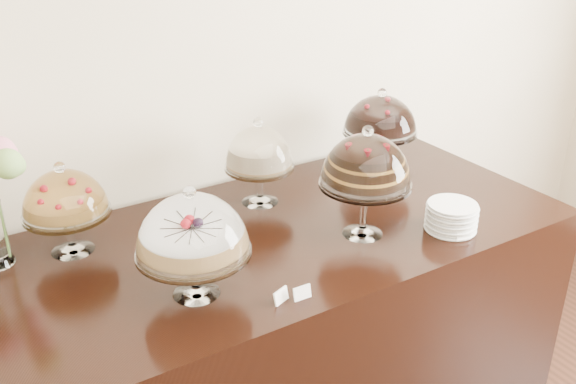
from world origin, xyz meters
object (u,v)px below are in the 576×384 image
cake_stand_choco_layer (366,164)px  plate_stack (451,217)px  cake_stand_sugar_sponge (192,230)px  cake_stand_dark_choco (381,118)px  display_counter (281,329)px  cake_stand_fruit_tart (64,198)px  cake_stand_cheesecake (259,152)px

cake_stand_choco_layer → plate_stack: size_ratio=2.25×
cake_stand_sugar_sponge → cake_stand_dark_choco: bearing=22.5°
cake_stand_dark_choco → plate_stack: cake_stand_dark_choco is taller
cake_stand_choco_layer → cake_stand_dark_choco: cake_stand_choco_layer is taller
display_counter → cake_stand_choco_layer: cake_stand_choco_layer is taller
display_counter → cake_stand_sugar_sponge: bearing=-154.6°
cake_stand_choco_layer → display_counter: bearing=144.5°
cake_stand_fruit_tart → plate_stack: size_ratio=1.80×
display_counter → cake_stand_fruit_tart: size_ratio=6.52×
cake_stand_sugar_sponge → plate_stack: (0.98, -0.12, -0.17)m
cake_stand_sugar_sponge → cake_stand_choco_layer: 0.69m
display_counter → cake_stand_fruit_tart: 0.99m
cake_stand_cheesecake → cake_stand_dark_choco: 0.60m
cake_stand_choco_layer → cake_stand_cheesecake: size_ratio=1.17×
cake_stand_dark_choco → cake_stand_fruit_tart: (-1.35, 0.02, -0.05)m
cake_stand_choco_layer → cake_stand_dark_choco: 0.59m
cake_stand_dark_choco → cake_stand_fruit_tart: cake_stand_dark_choco is taller
cake_stand_cheesecake → cake_stand_dark_choco: cake_stand_dark_choco is taller
cake_stand_sugar_sponge → plate_stack: 1.00m
display_counter → cake_stand_cheesecake: cake_stand_cheesecake is taller
display_counter → plate_stack: (0.54, -0.33, 0.50)m
cake_stand_choco_layer → cake_stand_fruit_tart: bearing=154.9°
cake_stand_fruit_tart → cake_stand_choco_layer: bearing=-25.1°
cake_stand_choco_layer → cake_stand_cheesecake: (-0.19, 0.43, -0.06)m
cake_stand_dark_choco → cake_stand_sugar_sponge: bearing=-157.5°
cake_stand_cheesecake → cake_stand_fruit_tart: cake_stand_cheesecake is taller
cake_stand_choco_layer → cake_stand_dark_choco: bearing=45.7°
cake_stand_sugar_sponge → cake_stand_dark_choco: 1.18m
display_counter → cake_stand_sugar_sponge: size_ratio=5.92×
cake_stand_fruit_tart → plate_stack: 1.38m
cake_stand_fruit_tart → plate_stack: cake_stand_fruit_tart is taller
cake_stand_cheesecake → cake_stand_dark_choco: bearing=-1.0°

